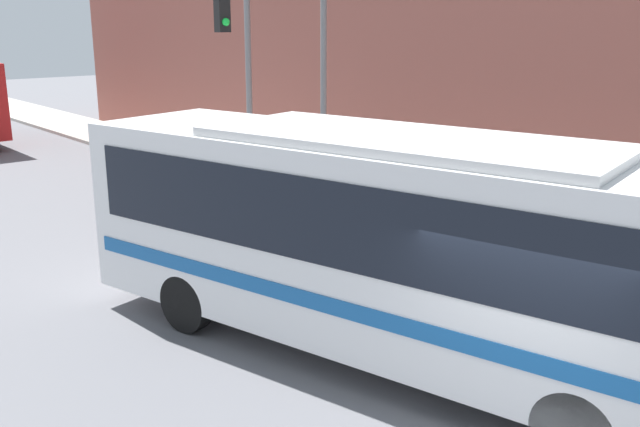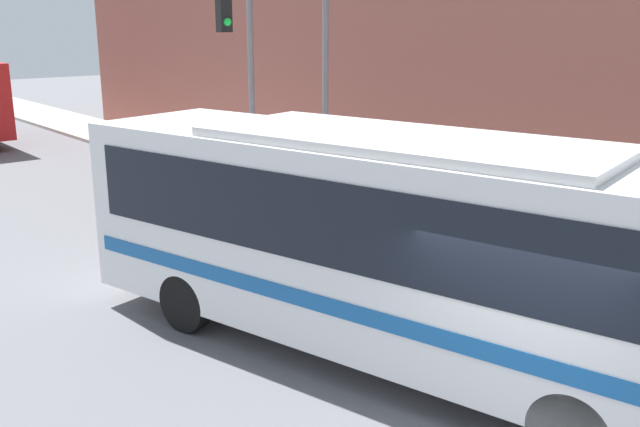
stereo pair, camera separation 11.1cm
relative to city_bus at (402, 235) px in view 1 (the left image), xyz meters
name	(u,v)px [view 1 (the left image)]	position (x,y,z in m)	size (l,w,h in m)	color
sidewalk	(167,152)	(5.64, 17.51, -1.87)	(3.03, 70.00, 0.14)	#A8A399
building_facade	(338,55)	(10.16, 12.82, 1.76)	(6.00, 28.63, 7.40)	brown
city_bus	(402,235)	(0.00, 0.00, 0.00)	(4.99, 10.93, 3.37)	white
fire_hydrant	(446,225)	(4.73, 3.08, -1.41)	(0.26, 0.36, 0.78)	red
traffic_light_pole	(290,61)	(3.78, 7.44, 1.99)	(3.28, 0.35, 5.54)	slate
parking_meter	(300,169)	(4.73, 8.25, -0.98)	(0.14, 0.14, 1.20)	slate
street_lamp	(239,22)	(4.68, 10.95, 2.92)	(2.53, 0.28, 8.04)	slate
pedestrian_near_corner	(324,165)	(5.58, 8.26, -0.98)	(0.34, 0.34, 1.62)	#23283D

